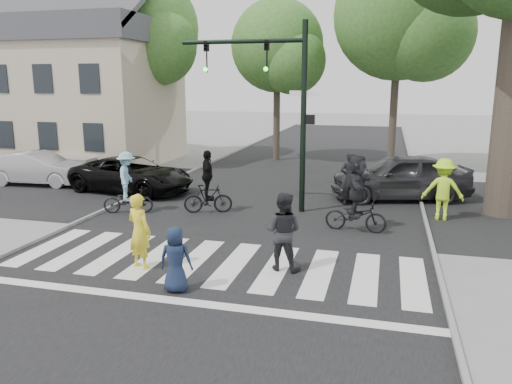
{
  "coord_description": "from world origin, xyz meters",
  "views": [
    {
      "loc": [
        3.79,
        -9.47,
        4.15
      ],
      "look_at": [
        0.5,
        3.0,
        1.3
      ],
      "focal_mm": 35.0,
      "sensor_mm": 36.0,
      "label": 1
    }
  ],
  "objects_px": {
    "cyclist_mid": "(208,188)",
    "car_silver": "(38,168)",
    "traffic_signal": "(277,90)",
    "pedestrian_child": "(176,259)",
    "car_grey": "(400,177)",
    "pedestrian_adult": "(283,231)",
    "pedestrian_woman": "(139,231)",
    "car_suv": "(132,175)",
    "cyclist_left": "(127,187)",
    "cyclist_right": "(356,198)"
  },
  "relations": [
    {
      "from": "pedestrian_woman",
      "to": "car_suv",
      "type": "xyz_separation_m",
      "value": [
        -4.13,
        7.25,
        -0.19
      ]
    },
    {
      "from": "pedestrian_adult",
      "to": "car_suv",
      "type": "xyz_separation_m",
      "value": [
        -7.28,
        6.52,
        -0.22
      ]
    },
    {
      "from": "car_suv",
      "to": "car_silver",
      "type": "xyz_separation_m",
      "value": [
        -4.42,
        0.29,
        0.01
      ]
    },
    {
      "from": "pedestrian_child",
      "to": "pedestrian_adult",
      "type": "relative_size",
      "value": 0.76
    },
    {
      "from": "pedestrian_woman",
      "to": "pedestrian_child",
      "type": "relative_size",
      "value": 1.28
    },
    {
      "from": "cyclist_left",
      "to": "car_grey",
      "type": "distance_m",
      "value": 9.49
    },
    {
      "from": "cyclist_left",
      "to": "traffic_signal",
      "type": "bearing_deg",
      "value": 19.38
    },
    {
      "from": "cyclist_right",
      "to": "car_silver",
      "type": "height_order",
      "value": "cyclist_right"
    },
    {
      "from": "pedestrian_adult",
      "to": "pedestrian_woman",
      "type": "bearing_deg",
      "value": 19.52
    },
    {
      "from": "traffic_signal",
      "to": "cyclist_left",
      "type": "xyz_separation_m",
      "value": [
        -4.55,
        -1.6,
        -3.03
      ]
    },
    {
      "from": "pedestrian_adult",
      "to": "cyclist_left",
      "type": "xyz_separation_m",
      "value": [
        -5.85,
        3.62,
        -0.03
      ]
    },
    {
      "from": "traffic_signal",
      "to": "cyclist_mid",
      "type": "bearing_deg",
      "value": -155.78
    },
    {
      "from": "cyclist_right",
      "to": "pedestrian_child",
      "type": "bearing_deg",
      "value": -121.9
    },
    {
      "from": "pedestrian_woman",
      "to": "car_suv",
      "type": "distance_m",
      "value": 8.35
    },
    {
      "from": "cyclist_mid",
      "to": "car_silver",
      "type": "relative_size",
      "value": 0.49
    },
    {
      "from": "cyclist_right",
      "to": "car_suv",
      "type": "bearing_deg",
      "value": 160.39
    },
    {
      "from": "cyclist_left",
      "to": "pedestrian_woman",
      "type": "bearing_deg",
      "value": -58.1
    },
    {
      "from": "pedestrian_adult",
      "to": "car_silver",
      "type": "height_order",
      "value": "pedestrian_adult"
    },
    {
      "from": "pedestrian_child",
      "to": "pedestrian_woman",
      "type": "bearing_deg",
      "value": -45.1
    },
    {
      "from": "car_grey",
      "to": "traffic_signal",
      "type": "bearing_deg",
      "value": -72.01
    },
    {
      "from": "pedestrian_child",
      "to": "pedestrian_adult",
      "type": "bearing_deg",
      "value": -144.23
    },
    {
      "from": "car_grey",
      "to": "cyclist_mid",
      "type": "bearing_deg",
      "value": -75.08
    },
    {
      "from": "traffic_signal",
      "to": "pedestrian_adult",
      "type": "bearing_deg",
      "value": -76.02
    },
    {
      "from": "cyclist_left",
      "to": "cyclist_mid",
      "type": "relative_size",
      "value": 0.98
    },
    {
      "from": "car_grey",
      "to": "pedestrian_woman",
      "type": "bearing_deg",
      "value": -49.76
    },
    {
      "from": "pedestrian_adult",
      "to": "car_grey",
      "type": "xyz_separation_m",
      "value": [
        2.65,
        7.85,
        -0.06
      ]
    },
    {
      "from": "traffic_signal",
      "to": "cyclist_left",
      "type": "relative_size",
      "value": 3.0
    },
    {
      "from": "pedestrian_child",
      "to": "traffic_signal",
      "type": "bearing_deg",
      "value": -102.1
    },
    {
      "from": "cyclist_right",
      "to": "car_grey",
      "type": "relative_size",
      "value": 0.45
    },
    {
      "from": "pedestrian_child",
      "to": "pedestrian_adult",
      "type": "distance_m",
      "value": 2.53
    },
    {
      "from": "pedestrian_child",
      "to": "pedestrian_adult",
      "type": "xyz_separation_m",
      "value": [
        1.83,
        1.73,
        0.21
      ]
    },
    {
      "from": "traffic_signal",
      "to": "pedestrian_child",
      "type": "height_order",
      "value": "traffic_signal"
    },
    {
      "from": "traffic_signal",
      "to": "car_grey",
      "type": "xyz_separation_m",
      "value": [
        3.95,
        2.64,
        -3.07
      ]
    },
    {
      "from": "pedestrian_child",
      "to": "cyclist_right",
      "type": "distance_m",
      "value": 6.1
    },
    {
      "from": "traffic_signal",
      "to": "pedestrian_woman",
      "type": "relative_size",
      "value": 3.46
    },
    {
      "from": "pedestrian_child",
      "to": "car_silver",
      "type": "xyz_separation_m",
      "value": [
        -9.87,
        8.55,
        0.01
      ]
    },
    {
      "from": "pedestrian_woman",
      "to": "cyclist_left",
      "type": "bearing_deg",
      "value": -39.17
    },
    {
      "from": "car_grey",
      "to": "car_silver",
      "type": "bearing_deg",
      "value": -101.63
    },
    {
      "from": "cyclist_left",
      "to": "car_silver",
      "type": "distance_m",
      "value": 6.67
    },
    {
      "from": "pedestrian_adult",
      "to": "car_grey",
      "type": "relative_size",
      "value": 0.37
    },
    {
      "from": "cyclist_mid",
      "to": "car_grey",
      "type": "bearing_deg",
      "value": 30.68
    },
    {
      "from": "cyclist_mid",
      "to": "car_suv",
      "type": "xyz_separation_m",
      "value": [
        -3.92,
        2.23,
        -0.16
      ]
    },
    {
      "from": "pedestrian_adult",
      "to": "car_silver",
      "type": "bearing_deg",
      "value": -23.81
    },
    {
      "from": "pedestrian_adult",
      "to": "car_grey",
      "type": "distance_m",
      "value": 8.29
    },
    {
      "from": "pedestrian_woman",
      "to": "car_silver",
      "type": "bearing_deg",
      "value": -22.5
    },
    {
      "from": "cyclist_left",
      "to": "car_suv",
      "type": "xyz_separation_m",
      "value": [
        -1.43,
        2.91,
        -0.19
      ]
    },
    {
      "from": "pedestrian_adult",
      "to": "car_grey",
      "type": "bearing_deg",
      "value": -102.21
    },
    {
      "from": "cyclist_right",
      "to": "cyclist_mid",
      "type": "bearing_deg",
      "value": 169.79
    },
    {
      "from": "pedestrian_adult",
      "to": "cyclist_right",
      "type": "relative_size",
      "value": 0.82
    },
    {
      "from": "cyclist_left",
      "to": "car_suv",
      "type": "height_order",
      "value": "cyclist_left"
    }
  ]
}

